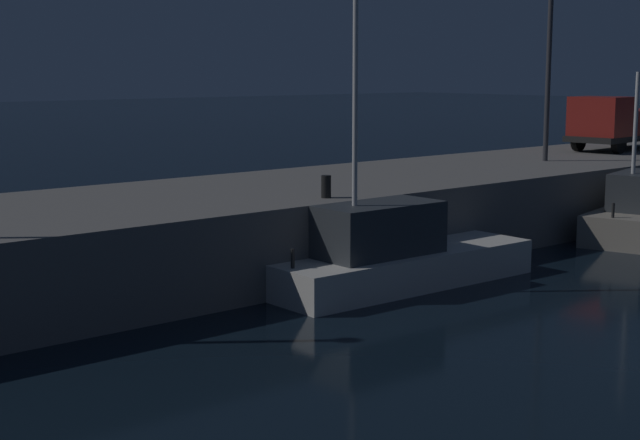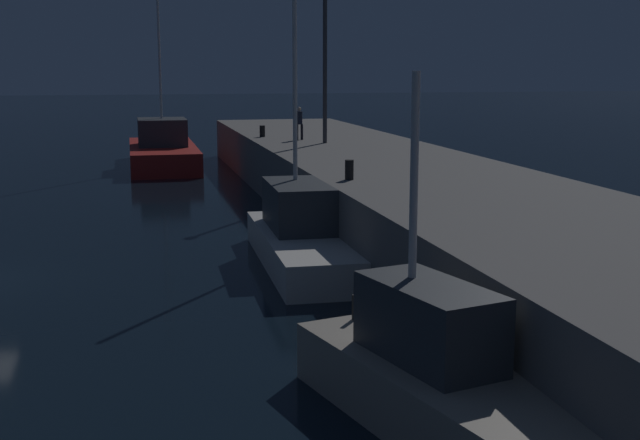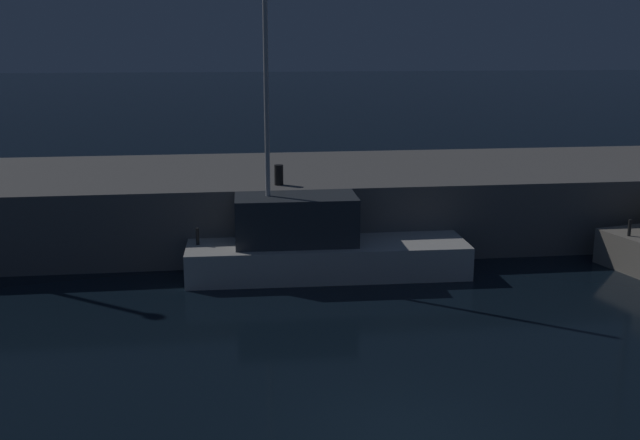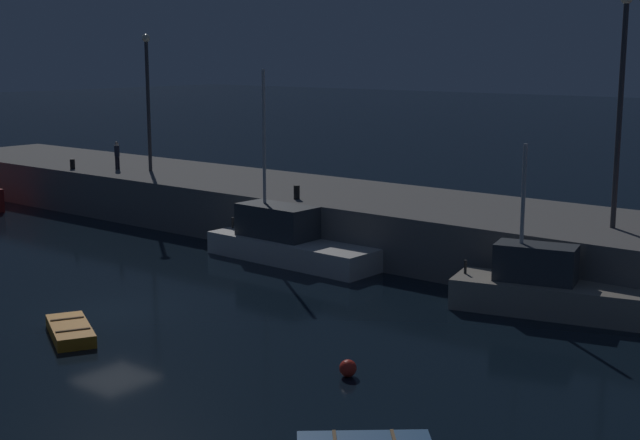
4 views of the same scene
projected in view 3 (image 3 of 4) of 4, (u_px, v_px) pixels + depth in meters
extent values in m
plane|color=black|center=(407.00, 439.00, 13.11)|extent=(320.00, 320.00, 0.00)
cube|color=slate|center=(310.00, 201.00, 26.86)|extent=(64.41, 7.86, 2.40)
cube|color=silver|center=(327.00, 257.00, 22.44)|extent=(8.35, 2.79, 0.98)
cube|color=#33383D|center=(296.00, 219.00, 22.07)|extent=(3.61, 1.99, 1.42)
cylinder|color=silver|center=(266.00, 95.00, 21.14)|extent=(0.14, 0.14, 5.85)
cylinder|color=#262626|center=(198.00, 236.00, 21.88)|extent=(0.10, 0.10, 0.50)
cylinder|color=#262626|center=(630.00, 228.00, 22.44)|extent=(0.10, 0.10, 0.50)
cylinder|color=black|center=(279.00, 175.00, 23.40)|extent=(0.28, 0.28, 0.64)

